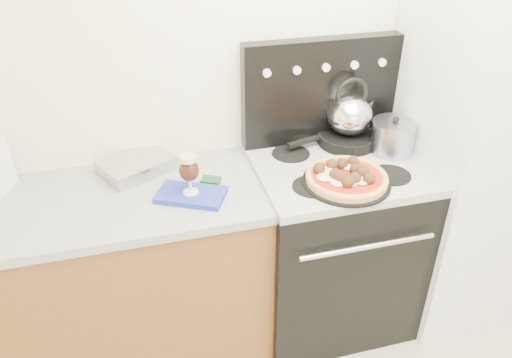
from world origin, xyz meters
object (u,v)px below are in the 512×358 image
object	(u,v)px
tea_kettle	(350,111)
stock_pot	(393,138)
base_cabinet	(106,284)
fridge	(477,143)
skillet	(347,139)
beer_glass	(189,174)
pizza_pan	(346,182)
oven_mitt	(191,195)
pizza	(347,176)
stove_body	(330,246)

from	to	relation	value
tea_kettle	stock_pot	bearing A→B (deg)	-49.82
base_cabinet	fridge	world-z (taller)	fridge
skillet	stock_pot	bearing A→B (deg)	-38.09
skillet	tea_kettle	distance (m)	0.14
beer_glass	tea_kettle	world-z (taller)	tea_kettle
pizza_pan	skillet	xyz separation A→B (m)	(0.15, 0.34, 0.02)
base_cabinet	stock_pot	distance (m)	1.50
fridge	tea_kettle	xyz separation A→B (m)	(-0.58, 0.21, 0.14)
tea_kettle	pizza_pan	bearing A→B (deg)	-125.88
beer_glass	tea_kettle	distance (m)	0.85
oven_mitt	skillet	world-z (taller)	skillet
pizza	stock_pot	size ratio (longest dim) A/B	1.74
base_cabinet	fridge	bearing A→B (deg)	-1.59
stove_body	skillet	bearing A→B (deg)	56.80
tea_kettle	fridge	bearing A→B (deg)	-31.36
oven_mitt	stock_pot	bearing A→B (deg)	6.66
fridge	beer_glass	distance (m)	1.39
stock_pot	fridge	bearing A→B (deg)	-10.26
stove_body	fridge	size ratio (longest dim) A/B	0.46
stove_body	beer_glass	world-z (taller)	beer_glass
pizza_pan	tea_kettle	xyz separation A→B (m)	(0.15, 0.34, 0.16)
base_cabinet	pizza	xyz separation A→B (m)	(1.07, -0.18, 0.53)
stove_body	stock_pot	bearing A→B (deg)	9.72
base_cabinet	oven_mitt	xyz separation A→B (m)	(0.42, -0.09, 0.48)
beer_glass	pizza	bearing A→B (deg)	-8.25
fridge	pizza_pan	xyz separation A→B (m)	(-0.73, -0.13, -0.02)
pizza	fridge	bearing A→B (deg)	10.38
base_cabinet	pizza_pan	xyz separation A→B (m)	(1.07, -0.18, 0.50)
skillet	tea_kettle	world-z (taller)	tea_kettle
base_cabinet	stock_pot	bearing A→B (deg)	1.00
pizza_pan	skillet	bearing A→B (deg)	65.85
beer_glass	pizza	size ratio (longest dim) A/B	0.51
fridge	pizza_pan	world-z (taller)	fridge
tea_kettle	stock_pot	xyz separation A→B (m)	(0.17, -0.13, -0.10)
fridge	pizza_pan	bearing A→B (deg)	-169.62
tea_kettle	beer_glass	bearing A→B (deg)	-174.74
base_cabinet	fridge	size ratio (longest dim) A/B	0.76
fridge	pizza	xyz separation A→B (m)	(-0.73, -0.13, 0.01)
stove_body	pizza_pan	bearing A→B (deg)	-102.03
fridge	skillet	xyz separation A→B (m)	(-0.58, 0.21, -0.00)
oven_mitt	pizza_pan	world-z (taller)	pizza_pan
stove_body	oven_mitt	bearing A→B (deg)	-174.64
oven_mitt	skillet	size ratio (longest dim) A/B	0.98
base_cabinet	stock_pot	size ratio (longest dim) A/B	7.27
stove_body	fridge	distance (m)	0.87
base_cabinet	stove_body	xyz separation A→B (m)	(1.10, -0.02, 0.01)
beer_glass	stock_pot	bearing A→B (deg)	6.66
fridge	skillet	distance (m)	0.62
base_cabinet	oven_mitt	size ratio (longest dim) A/B	5.21
oven_mitt	pizza_pan	bearing A→B (deg)	-8.25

